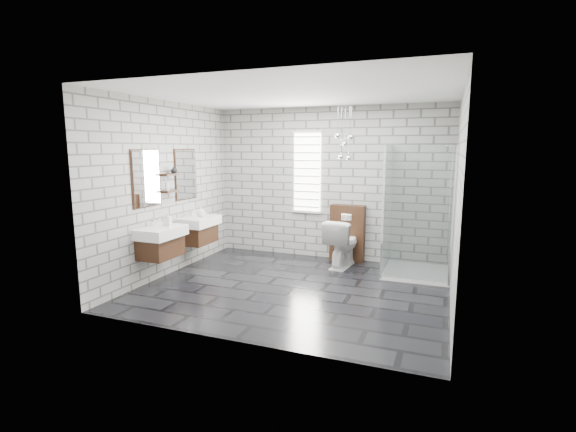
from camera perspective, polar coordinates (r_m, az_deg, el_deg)
The scene contains 20 objects.
floor at distance 6.09m, azimuth 0.81°, elevation -9.84°, with size 4.20×3.60×0.02m, color black.
ceiling at distance 5.80m, azimuth 0.87°, elevation 16.48°, with size 4.20×3.60×0.02m, color white.
wall_back at distance 7.50m, azimuth 5.61°, elevation 4.40°, with size 4.20×0.02×2.70m, color #A0A09A.
wall_front at distance 4.15m, azimuth -7.79°, elevation 0.39°, with size 4.20×0.02×2.70m, color #A0A09A.
wall_left at distance 6.80m, azimuth -16.13°, elevation 3.57°, with size 0.02×3.60×2.70m, color #A0A09A.
wall_right at distance 5.44m, azimuth 22.21°, elevation 1.89°, with size 0.02×3.60×2.70m, color #A0A09A.
vanity_left at distance 6.36m, azimuth -17.24°, elevation -2.27°, with size 0.47×0.70×1.57m.
vanity_right at distance 7.14m, azimuth -12.38°, elevation -0.83°, with size 0.47×0.70×1.57m.
shelf_lower at distance 6.72m, azimuth -15.83°, elevation 3.26°, with size 0.14×0.30×0.03m, color #392011.
shelf_upper at distance 6.70m, azimuth -15.93°, elevation 5.47°, with size 0.14×0.30×0.03m, color #392011.
window at distance 7.58m, azimuth 2.64°, elevation 6.00°, with size 0.56×0.05×1.48m.
cistern_panel at distance 7.43m, azimuth 8.12°, elevation -2.33°, with size 0.60×0.20×1.00m, color #392011.
flush_plate at distance 7.27m, azimuth 7.99°, elevation -0.17°, with size 0.18×0.01×0.12m, color silver.
shower_enclosure at distance 6.77m, azimuth 16.43°, elevation -3.74°, with size 1.00×1.00×2.03m.
pendant_cluster at distance 6.95m, azimuth 7.74°, elevation 9.53°, with size 0.29×0.24×0.92m.
toilet at distance 7.09m, azimuth 7.42°, elevation -3.67°, with size 0.45×0.79×0.81m, color white.
soap_bottle_a at distance 6.39m, azimuth -16.16°, elevation -0.37°, with size 0.09×0.10×0.21m, color #B2B2B2.
soap_bottle_b at distance 7.13m, azimuth -11.86°, elevation 0.65°, with size 0.14×0.14×0.18m, color #B2B2B2.
soap_bottle_c at distance 6.63m, azimuth -16.25°, elevation 4.07°, with size 0.07×0.07×0.18m, color #B2B2B2.
vase at distance 6.77m, azimuth -15.33°, elevation 6.13°, with size 0.11×0.11×0.11m, color #B2B2B2.
Camera 1 is at (1.97, -5.40, 1.99)m, focal length 26.00 mm.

